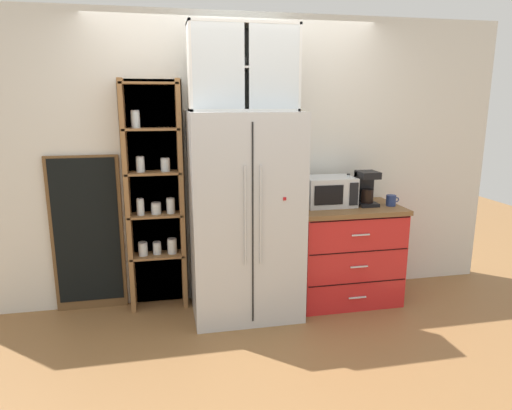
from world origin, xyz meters
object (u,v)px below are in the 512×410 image
at_px(mug_red, 348,201).
at_px(chalkboard_menu, 87,234).
at_px(microwave, 329,191).
at_px(refrigerator, 244,215).
at_px(coffee_maker, 366,188).
at_px(bottle_clear, 348,192).
at_px(mug_navy, 391,200).

height_order(mug_red, chalkboard_menu, chalkboard_menu).
relative_size(microwave, mug_red, 3.69).
bearing_deg(chalkboard_menu, refrigerator, -13.86).
bearing_deg(coffee_maker, chalkboard_menu, 173.76).
bearing_deg(coffee_maker, microwave, 172.87).
bearing_deg(microwave, mug_red, -15.56).
bearing_deg(bottle_clear, coffee_maker, 0.36).
bearing_deg(bottle_clear, refrigerator, -176.51).
bearing_deg(microwave, mug_navy, -12.96).
height_order(bottle_clear, chalkboard_menu, chalkboard_menu).
height_order(coffee_maker, chalkboard_menu, chalkboard_menu).
relative_size(coffee_maker, bottle_clear, 1.07).
height_order(microwave, bottle_clear, bottle_clear).
distance_m(mug_navy, bottle_clear, 0.40).
bearing_deg(bottle_clear, chalkboard_menu, 173.26).
relative_size(mug_navy, bottle_clear, 0.42).
bearing_deg(refrigerator, chalkboard_menu, 166.14).
relative_size(microwave, coffee_maker, 1.42).
bearing_deg(refrigerator, mug_navy, -1.07).
xyz_separation_m(mug_navy, mug_red, (-0.38, 0.08, -0.00)).
height_order(mug_navy, bottle_clear, bottle_clear).
relative_size(coffee_maker, mug_navy, 2.54).
bearing_deg(refrigerator, microwave, 7.32).
height_order(coffee_maker, mug_navy, coffee_maker).
bearing_deg(chalkboard_menu, bottle_clear, -6.74).
relative_size(microwave, bottle_clear, 1.51).
xyz_separation_m(bottle_clear, chalkboard_menu, (-2.27, 0.27, -0.33)).
height_order(mug_navy, chalkboard_menu, chalkboard_menu).
distance_m(microwave, mug_navy, 0.57).
xyz_separation_m(coffee_maker, mug_navy, (0.21, -0.08, -0.11)).
relative_size(refrigerator, microwave, 3.93).
distance_m(mug_red, bottle_clear, 0.08).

